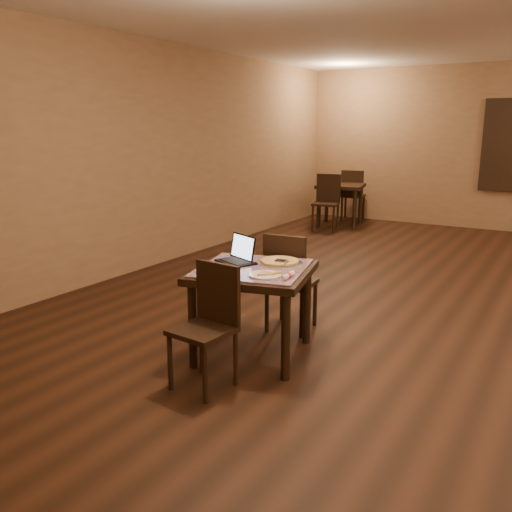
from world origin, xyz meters
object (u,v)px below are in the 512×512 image
Objects in this scene: pizza_pan at (280,262)px; other_table_b at (341,191)px; chair_main_near at (210,318)px; chair_main_far at (288,277)px; other_table_b_chair_near at (327,199)px; tiled_table at (253,279)px; other_table_b_chair_far at (353,192)px; laptop at (239,255)px.

pizza_pan is 0.38× the size of other_table_b.
chair_main_near is 6.99m from other_table_b.
chair_main_far is 5.24m from other_table_b_chair_near.
other_table_b_chair_far reaches higher than tiled_table.
pizza_pan is at bearing -83.69° from other_table_b.
other_table_b is 0.97× the size of other_table_b_chair_far.
other_table_b_chair_near reaches higher than chair_main_near.
pizza_pan is (0.11, 0.86, 0.25)m from chair_main_near.
pizza_pan is 5.64m from other_table_b_chair_near.
chair_main_far is (-0.00, 1.24, 0.01)m from chair_main_near.
pizza_pan is (0.12, 0.24, 0.11)m from tiled_table.
other_table_b is at bearing 76.86° from other_table_b_chair_far.
chair_main_near is 7.57m from other_table_b_chair_far.
laptop is at bearing 63.45° from chair_main_far.
chair_main_near is 1.24m from chair_main_far.
laptop is 0.38× the size of other_table_b_chair_far.
laptop is at bearing 91.71° from other_table_b_chair_far.
other_table_b_chair_near is (-1.79, 4.92, 0.05)m from chair_main_far.
other_table_b_chair_near reaches higher than tiled_table.
other_table_b_chair_near is at bearing -103.14° from other_table_b.
laptop is 6.24m from other_table_b.
laptop is at bearing -85.17° from other_table_b_chair_near.
other_table_b is (-1.89, 5.90, -0.11)m from pizza_pan.
laptop is at bearing -156.62° from pizza_pan.
laptop is 0.39× the size of other_table_b.
tiled_table is 0.29m from pizza_pan.
tiled_table is 5.82m from other_table_b_chair_near.
other_table_b_chair_far reaches higher than other_table_b.
laptop reaches higher than other_table_b.
chair_main_far is 0.46m from pizza_pan.
chair_main_far reaches higher than tiled_table.
pizza_pan is at bearing 46.39° from laptop.
other_table_b_chair_far is at bearing 76.86° from other_table_b.
chair_main_far is 0.94× the size of other_table_b.
other_table_b_chair_far is (-1.87, 6.50, -0.19)m from pizza_pan.
pizza_pan is at bearing 101.97° from chair_main_far.
other_table_b is 0.61m from other_table_b_chair_near.
other_table_b is at bearing -76.90° from chair_main_far.
chair_main_far is (0.01, 0.62, -0.13)m from tiled_table.
other_table_b is (-1.77, 6.14, 0.00)m from tiled_table.
chair_main_far reaches higher than chair_main_near.
chair_main_far is at bearing 91.17° from laptop.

